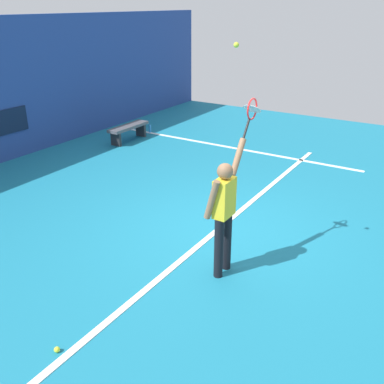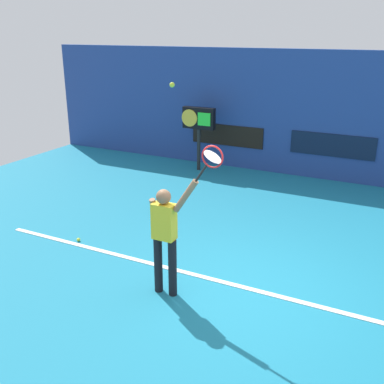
{
  "view_description": "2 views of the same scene",
  "coord_description": "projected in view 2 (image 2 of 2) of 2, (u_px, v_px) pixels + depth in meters",
  "views": [
    {
      "loc": [
        -5.96,
        -3.17,
        3.64
      ],
      "look_at": [
        -1.02,
        -0.07,
        1.11
      ],
      "focal_mm": 41.07,
      "sensor_mm": 36.0,
      "label": 1
    },
    {
      "loc": [
        2.05,
        -5.96,
        3.85
      ],
      "look_at": [
        -0.91,
        -0.14,
        1.53
      ],
      "focal_mm": 42.89,
      "sensor_mm": 36.0,
      "label": 2
    }
  ],
  "objects": [
    {
      "name": "spare_ball",
      "position": [
        78.0,
        240.0,
        8.8
      ],
      "size": [
        0.07,
        0.07,
        0.07
      ],
      "primitive_type": "sphere",
      "color": "#CCE033",
      "rests_on": "ground_plane"
    },
    {
      "name": "tennis_player",
      "position": [
        165.0,
        233.0,
        6.76
      ],
      "size": [
        0.8,
        0.31,
        1.92
      ],
      "color": "black",
      "rests_on": "ground_plane"
    },
    {
      "name": "scoreboard_clock",
      "position": [
        199.0,
        121.0,
        12.84
      ],
      "size": [
        0.96,
        0.2,
        1.8
      ],
      "color": "black",
      "rests_on": "ground_plane"
    },
    {
      "name": "ground_plane",
      "position": [
        248.0,
        290.0,
        7.17
      ],
      "size": [
        18.0,
        18.0,
        0.0
      ],
      "primitive_type": "plane",
      "color": "teal"
    },
    {
      "name": "back_wall",
      "position": [
        336.0,
        117.0,
        11.92
      ],
      "size": [
        18.0,
        0.2,
        3.37
      ],
      "primitive_type": "cube",
      "color": "navy",
      "rests_on": "ground_plane"
    },
    {
      "name": "sponsor_banner_portside",
      "position": [
        227.0,
        135.0,
        13.35
      ],
      "size": [
        2.2,
        0.03,
        0.6
      ],
      "primitive_type": "cube",
      "color": "black"
    },
    {
      "name": "tennis_racket",
      "position": [
        211.0,
        159.0,
        6.03
      ],
      "size": [
        0.48,
        0.27,
        0.6
      ],
      "color": "black"
    },
    {
      "name": "court_baseline",
      "position": [
        249.0,
        289.0,
        7.19
      ],
      "size": [
        10.0,
        0.1,
        0.01
      ],
      "primitive_type": "cube",
      "color": "white",
      "rests_on": "ground_plane"
    },
    {
      "name": "tennis_ball",
      "position": [
        172.0,
        85.0,
        5.96
      ],
      "size": [
        0.07,
        0.07,
        0.07
      ],
      "primitive_type": "sphere",
      "color": "#CCE033"
    },
    {
      "name": "sponsor_banner_center",
      "position": [
        332.0,
        145.0,
        12.06
      ],
      "size": [
        2.2,
        0.03,
        0.6
      ],
      "primitive_type": "cube",
      "color": "#0C1933"
    }
  ]
}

